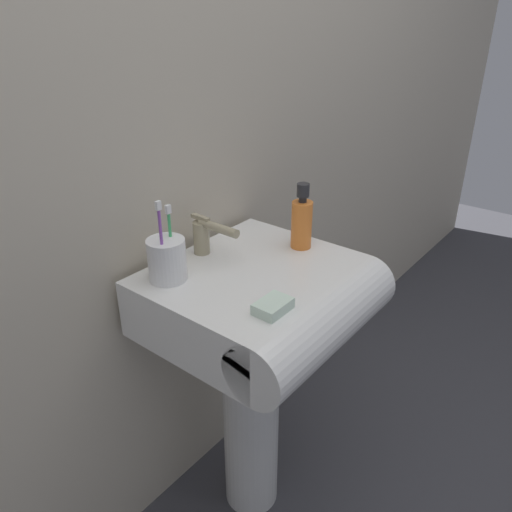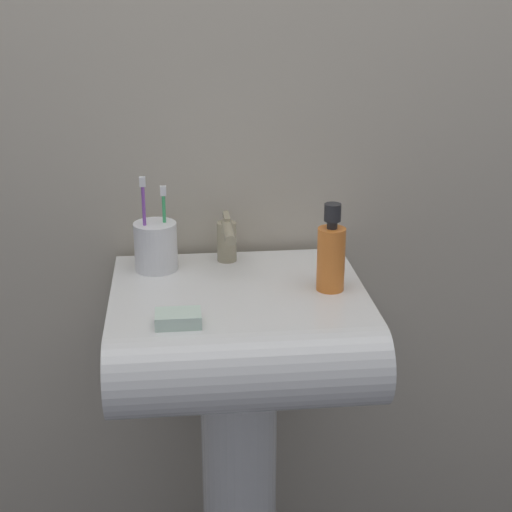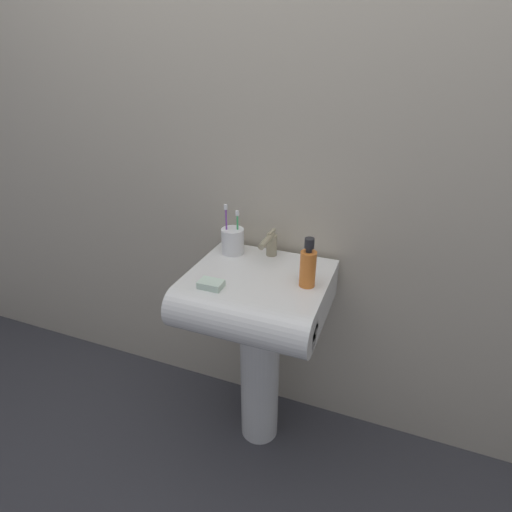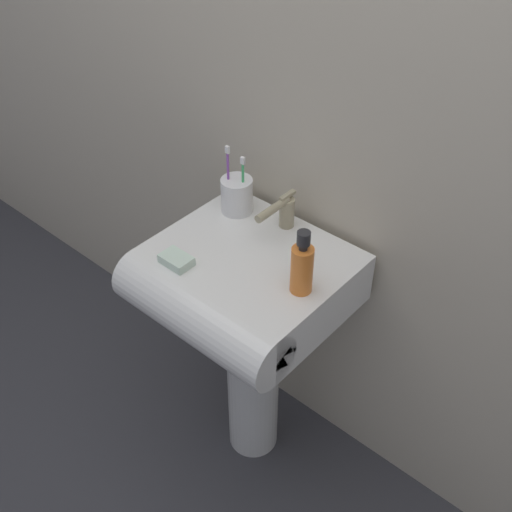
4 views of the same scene
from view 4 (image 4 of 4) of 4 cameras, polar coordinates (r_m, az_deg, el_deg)
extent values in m
plane|color=#38383D|center=(2.24, -0.24, -15.79)|extent=(6.00, 6.00, 0.00)
cube|color=#B7AD99|center=(1.60, 5.63, 15.61)|extent=(5.00, 0.05, 2.40)
cylinder|color=white|center=(1.98, -0.26, -10.41)|extent=(0.16, 0.16, 0.65)
cube|color=white|center=(1.70, -0.30, -1.67)|extent=(0.49, 0.40, 0.15)
cylinder|color=white|center=(1.59, -5.05, -5.24)|extent=(0.49, 0.15, 0.15)
cylinder|color=tan|center=(1.72, 2.75, 3.88)|extent=(0.04, 0.04, 0.09)
cylinder|color=tan|center=(1.66, 1.50, 4.17)|extent=(0.02, 0.12, 0.02)
cube|color=tan|center=(1.69, 2.81, 5.39)|extent=(0.01, 0.06, 0.01)
cylinder|color=white|center=(1.77, -1.72, 5.42)|extent=(0.09, 0.09, 0.10)
cylinder|color=purple|center=(1.75, -2.48, 6.81)|extent=(0.01, 0.01, 0.17)
cube|color=white|center=(1.70, -2.56, 9.42)|extent=(0.01, 0.01, 0.02)
cylinder|color=#3FB266|center=(1.75, -1.16, 6.22)|extent=(0.01, 0.01, 0.14)
cube|color=white|center=(1.70, -1.19, 8.48)|extent=(0.01, 0.01, 0.02)
cylinder|color=orange|center=(1.51, 4.09, -1.24)|extent=(0.05, 0.05, 0.13)
cylinder|color=#262628|center=(1.46, 4.22, 0.84)|extent=(0.02, 0.02, 0.01)
cylinder|color=#262628|center=(1.45, 4.26, 1.59)|extent=(0.03, 0.03, 0.03)
cube|color=silver|center=(1.62, -7.09, -0.35)|extent=(0.08, 0.06, 0.02)
camera|label=1|loc=(1.76, -39.30, 15.37)|focal=35.00mm
camera|label=2|loc=(1.15, -63.61, -8.12)|focal=55.00mm
camera|label=3|loc=(0.58, -55.86, -21.39)|focal=28.00mm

